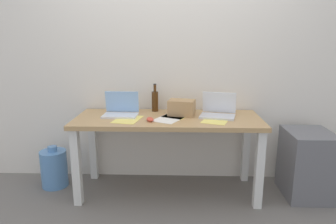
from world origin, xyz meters
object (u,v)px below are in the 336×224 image
object	(u,v)px
laptop_left	(121,110)
cardboard_box	(182,108)
filing_cabinet	(307,164)
laptop_right	(218,111)
computer_mouse	(150,119)
desk	(168,128)
water_cooler_jug	(54,168)
beer_bottle	(155,101)

from	to	relation	value
laptop_left	cardboard_box	bearing A→B (deg)	2.82
cardboard_box	filing_cabinet	distance (m)	1.27
laptop_right	computer_mouse	distance (m)	0.64
desk	computer_mouse	bearing A→B (deg)	-137.07
laptop_right	desk	bearing A→B (deg)	-173.94
laptop_left	filing_cabinet	bearing A→B (deg)	-2.46
filing_cabinet	cardboard_box	bearing A→B (deg)	174.97
laptop_left	filing_cabinet	world-z (taller)	laptop_left
cardboard_box	filing_cabinet	bearing A→B (deg)	-5.03
laptop_left	cardboard_box	world-z (taller)	laptop_left
laptop_left	filing_cabinet	xyz separation A→B (m)	(1.73, -0.07, -0.48)
cardboard_box	water_cooler_jug	world-z (taller)	cardboard_box
computer_mouse	filing_cabinet	size ratio (longest dim) A/B	0.16
computer_mouse	water_cooler_jug	bearing A→B (deg)	149.06
beer_bottle	cardboard_box	bearing A→B (deg)	-32.07
desk	beer_bottle	distance (m)	0.35
beer_bottle	computer_mouse	world-z (taller)	beer_bottle
laptop_left	cardboard_box	xyz separation A→B (m)	(0.57, 0.03, 0.02)
cardboard_box	desk	bearing A→B (deg)	-147.93
laptop_right	cardboard_box	world-z (taller)	laptop_right
laptop_left	beer_bottle	xyz separation A→B (m)	(0.31, 0.19, 0.06)
laptop_right	water_cooler_jug	distance (m)	1.71
desk	water_cooler_jug	world-z (taller)	desk
laptop_right	beer_bottle	size ratio (longest dim) A/B	1.30
cardboard_box	laptop_left	bearing A→B (deg)	-177.18
desk	cardboard_box	bearing A→B (deg)	32.07
beer_bottle	water_cooler_jug	distance (m)	1.21
cardboard_box	water_cooler_jug	size ratio (longest dim) A/B	0.57
desk	computer_mouse	size ratio (longest dim) A/B	16.99
desk	laptop_right	size ratio (longest dim) A/B	4.75
desk	laptop_left	xyz separation A→B (m)	(-0.44, 0.05, 0.16)
laptop_left	computer_mouse	size ratio (longest dim) A/B	3.22
laptop_left	water_cooler_jug	world-z (taller)	laptop_left
water_cooler_jug	filing_cabinet	size ratio (longest dim) A/B	0.67
computer_mouse	filing_cabinet	bearing A→B (deg)	-14.02
desk	water_cooler_jug	bearing A→B (deg)	176.31
laptop_right	filing_cabinet	world-z (taller)	laptop_right
cardboard_box	water_cooler_jug	bearing A→B (deg)	-179.77
laptop_left	filing_cabinet	size ratio (longest dim) A/B	0.52
water_cooler_jug	laptop_left	bearing A→B (deg)	-1.90
computer_mouse	beer_bottle	bearing A→B (deg)	69.13
laptop_left	filing_cabinet	distance (m)	1.80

